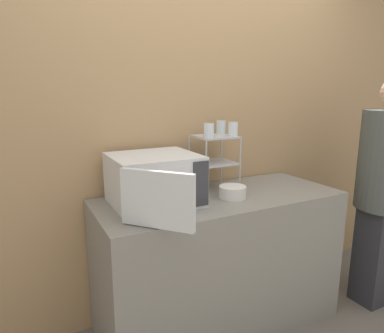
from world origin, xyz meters
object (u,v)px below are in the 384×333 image
microwave (154,180)px  glass_front_left (209,131)px  bowl (232,192)px  glass_front_right (233,129)px  dish_rack (214,151)px  glass_back_right (221,127)px

microwave → glass_front_left: (0.37, 0.03, 0.26)m
bowl → microwave: bearing=167.1°
microwave → glass_front_right: (0.55, 0.04, 0.26)m
microwave → glass_front_right: bearing=3.7°
glass_front_left → bowl: (0.09, -0.14, -0.37)m
glass_front_right → dish_rack: bearing=138.6°
glass_back_right → glass_front_right: (-0.00, -0.15, 0.00)m
glass_front_right → bowl: 0.40m
glass_back_right → bowl: glass_back_right is taller
dish_rack → glass_back_right: size_ratio=3.98×
bowl → glass_front_right: bearing=58.2°
microwave → glass_back_right: 0.64m
microwave → bowl: (0.47, -0.11, -0.11)m
glass_front_left → dish_rack: bearing=41.8°
glass_front_left → glass_back_right: size_ratio=1.00×
glass_front_right → glass_back_right: bearing=88.3°
microwave → glass_front_right: size_ratio=8.14×
dish_rack → glass_front_right: (0.09, -0.08, 0.15)m
dish_rack → glass_front_right: 0.19m
glass_front_left → glass_back_right: bearing=39.8°
glass_front_left → glass_front_right: same height
microwave → glass_back_right: glass_back_right is taller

